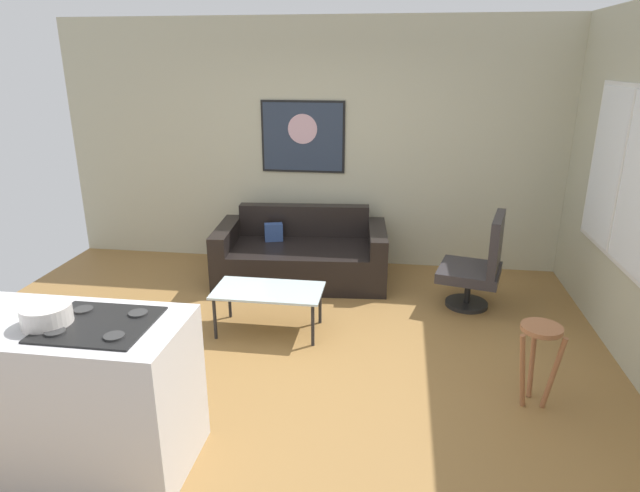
{
  "coord_description": "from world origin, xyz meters",
  "views": [
    {
      "loc": [
        0.76,
        -3.84,
        2.34
      ],
      "look_at": [
        0.07,
        0.9,
        0.7
      ],
      "focal_mm": 30.65,
      "sensor_mm": 36.0,
      "label": 1
    }
  ],
  "objects_px": {
    "couch": "(302,256)",
    "coffee_table": "(268,293)",
    "mixing_bowl": "(47,316)",
    "wall_painting": "(303,137)",
    "armchair": "(479,265)",
    "bar_stool": "(539,346)"
  },
  "relations": [
    {
      "from": "coffee_table",
      "to": "armchair",
      "type": "height_order",
      "value": "armchair"
    },
    {
      "from": "couch",
      "to": "armchair",
      "type": "bearing_deg",
      "value": -14.71
    },
    {
      "from": "armchair",
      "to": "wall_painting",
      "type": "bearing_deg",
      "value": 150.33
    },
    {
      "from": "couch",
      "to": "armchair",
      "type": "distance_m",
      "value": 1.91
    },
    {
      "from": "couch",
      "to": "bar_stool",
      "type": "distance_m",
      "value": 2.92
    },
    {
      "from": "mixing_bowl",
      "to": "wall_painting",
      "type": "relative_size",
      "value": 0.28
    },
    {
      "from": "armchair",
      "to": "wall_painting",
      "type": "xyz_separation_m",
      "value": [
        -1.92,
        1.1,
        1.06
      ]
    },
    {
      "from": "couch",
      "to": "wall_painting",
      "type": "distance_m",
      "value": 1.38
    },
    {
      "from": "armchair",
      "to": "mixing_bowl",
      "type": "bearing_deg",
      "value": -135.99
    },
    {
      "from": "mixing_bowl",
      "to": "wall_painting",
      "type": "distance_m",
      "value": 3.84
    },
    {
      "from": "armchair",
      "to": "mixing_bowl",
      "type": "relative_size",
      "value": 3.49
    },
    {
      "from": "bar_stool",
      "to": "mixing_bowl",
      "type": "height_order",
      "value": "mixing_bowl"
    },
    {
      "from": "couch",
      "to": "mixing_bowl",
      "type": "xyz_separation_m",
      "value": [
        -0.88,
        -3.11,
        0.73
      ]
    },
    {
      "from": "couch",
      "to": "mixing_bowl",
      "type": "height_order",
      "value": "mixing_bowl"
    },
    {
      "from": "bar_stool",
      "to": "coffee_table",
      "type": "bearing_deg",
      "value": 159.0
    },
    {
      "from": "couch",
      "to": "wall_painting",
      "type": "relative_size",
      "value": 1.98
    },
    {
      "from": "couch",
      "to": "coffee_table",
      "type": "xyz_separation_m",
      "value": [
        -0.07,
        -1.27,
        0.1
      ]
    },
    {
      "from": "armchair",
      "to": "bar_stool",
      "type": "relative_size",
      "value": 1.56
    },
    {
      "from": "couch",
      "to": "wall_painting",
      "type": "xyz_separation_m",
      "value": [
        -0.08,
        0.61,
        1.24
      ]
    },
    {
      "from": "couch",
      "to": "coffee_table",
      "type": "height_order",
      "value": "couch"
    },
    {
      "from": "coffee_table",
      "to": "bar_stool",
      "type": "relative_size",
      "value": 1.57
    },
    {
      "from": "couch",
      "to": "bar_stool",
      "type": "relative_size",
      "value": 3.12
    }
  ]
}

